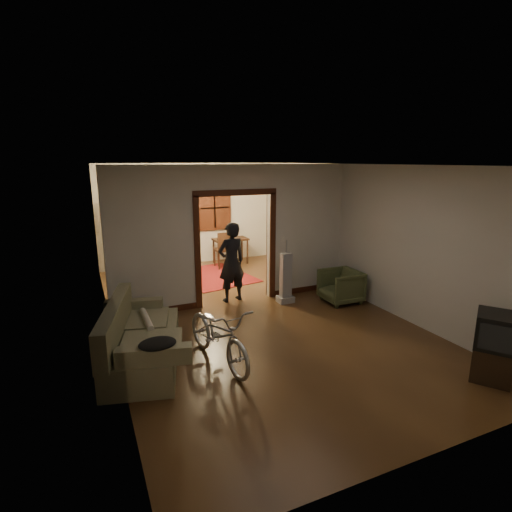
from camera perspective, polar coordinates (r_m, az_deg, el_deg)
floor at (r=7.79m, az=-0.90°, el=-8.14°), size 5.00×8.50×0.01m
ceiling at (r=7.23m, az=-0.99°, el=12.94°), size 5.00×8.50×0.01m
wall_back at (r=11.37m, az=-9.38°, el=5.90°), size 5.00×0.02×2.80m
wall_left at (r=6.83m, az=-20.63°, el=0.18°), size 0.02×8.50×2.80m
wall_right at (r=8.65m, az=14.51°, el=3.29°), size 0.02×8.50×2.80m
partition_wall at (r=8.07m, az=-3.03°, el=2.98°), size 5.00×0.14×2.80m
door_casing at (r=8.13m, az=-3.00°, el=0.90°), size 1.74×0.20×2.32m
far_window at (r=11.50m, az=-5.96°, el=6.85°), size 0.98×0.06×1.28m
chandelier at (r=9.60m, az=-6.89°, el=10.31°), size 0.24×0.24×0.24m
light_switch at (r=8.45m, az=3.84°, el=2.42°), size 0.08×0.01×0.12m
sofa at (r=6.07m, az=-15.83°, el=-10.38°), size 1.41×2.21×0.94m
rolled_paper at (r=6.33m, az=-15.37°, el=-8.73°), size 0.10×0.80×0.10m
jacket at (r=5.16m, az=-13.90°, el=-12.06°), size 0.46×0.35×0.13m
bicycle at (r=5.86m, az=-5.37°, el=-11.03°), size 0.86×1.77×0.89m
armchair at (r=8.44m, az=12.00°, el=-4.25°), size 0.77×0.75×0.68m
tv_stand at (r=6.38m, az=30.61°, el=-12.93°), size 0.70×0.69×0.47m
crt_tv at (r=6.20m, az=31.12°, el=-9.11°), size 0.72×0.70×0.46m
vacuum at (r=8.21m, az=4.27°, el=-3.13°), size 0.38×0.34×1.05m
person at (r=8.22m, az=-3.53°, el=-0.90°), size 0.66×0.49×1.66m
oriental_rug at (r=10.19m, az=-6.10°, el=-2.88°), size 1.96×2.38×0.02m
locker at (r=10.78m, az=-15.17°, el=2.84°), size 1.08×0.80×1.92m
globe at (r=10.65m, az=-15.49°, el=8.02°), size 0.30×0.30×0.30m
desk at (r=11.35m, az=-3.65°, el=0.69°), size 1.01×0.63×0.71m
desk_chair at (r=10.89m, az=-4.70°, el=0.92°), size 0.45×0.45×1.01m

